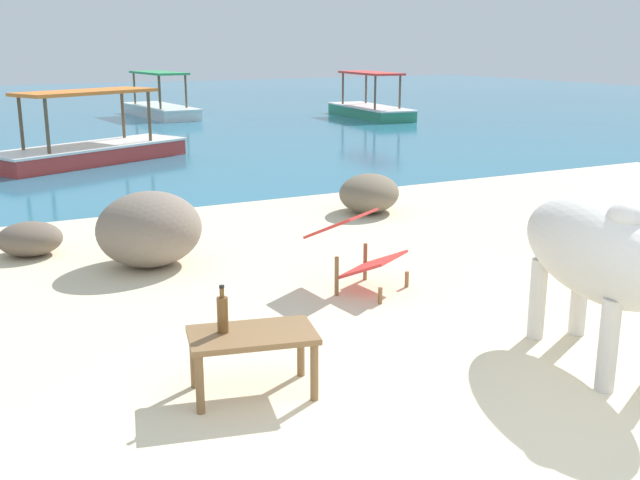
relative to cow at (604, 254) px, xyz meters
name	(u,v)px	position (x,y,z in m)	size (l,w,h in m)	color
water_surface	(8,117)	(-1.45, 21.02, -0.80)	(60.00, 36.00, 0.03)	teal
cow	(604,254)	(0.00, 0.00, 0.00)	(1.01, 2.07, 1.15)	beige
low_bench_table	(252,342)	(-2.20, 0.64, -0.43)	(0.84, 0.60, 0.40)	brown
bottle	(223,314)	(-2.35, 0.72, -0.24)	(0.07, 0.07, 0.30)	brown
deck_chair_near	(357,246)	(-0.60, 2.12, -0.38)	(0.85, 0.93, 0.68)	brown
shore_rock_large	(149,229)	(-1.99, 3.66, -0.40)	(1.03, 0.97, 0.72)	gray
shore_rock_medium	(30,239)	(-2.97, 4.58, -0.59)	(0.64, 0.59, 0.34)	#6B5B4C
shore_rock_flat	(369,193)	(1.11, 4.72, -0.52)	(0.95, 0.75, 0.48)	#756651
boat_red	(90,147)	(-1.14, 10.72, -0.51)	(3.82, 2.58, 1.29)	#C63833
boat_green	(370,108)	(7.87, 15.77, -0.51)	(1.48, 3.76, 1.29)	#338E66
boat_white	(160,107)	(2.51, 18.79, -0.51)	(1.41, 3.74, 1.29)	white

